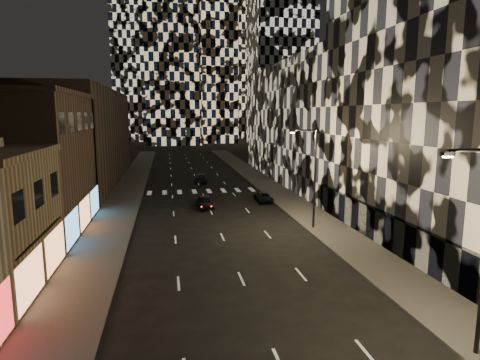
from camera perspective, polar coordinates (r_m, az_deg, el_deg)
name	(u,v)px	position (r m, az deg, el deg)	size (l,w,h in m)	color
sidewalk_left	(126,193)	(55.24, -15.86, -1.82)	(4.00, 120.00, 0.15)	#47443F
sidewalk_right	(272,188)	(56.82, 4.63, -1.18)	(4.00, 120.00, 0.15)	#47443F
curb_left	(143,193)	(55.07, -13.69, -1.76)	(0.20, 120.00, 0.15)	#4C4C47
curb_right	(258,189)	(56.32, 2.57, -1.26)	(0.20, 120.00, 0.15)	#4C4C47
retail_brown	(22,166)	(39.77, -28.63, 1.78)	(10.00, 15.00, 12.00)	#4B392B
retail_filler_left	(83,137)	(65.28, -21.45, 5.70)	(10.00, 40.00, 14.00)	#4B392B
midrise_right	(478,107)	(37.51, 30.79, 8.90)	(16.00, 25.00, 22.00)	#232326
midrise_base	(382,227)	(34.21, 19.57, -6.37)	(0.60, 25.00, 3.00)	#383838
midrise_filler_right	(323,123)	(65.69, 11.69, 7.91)	(16.00, 40.00, 18.00)	#232326
tower_center_low	(171,2)	(148.67, -9.82, 23.68)	(18.00, 18.00, 95.00)	black
streetlight_far	(312,171)	(36.65, 10.26, 1.21)	(2.55, 0.25, 9.00)	black
car_dark_midlane	(205,202)	(45.28, -5.05, -3.10)	(1.67, 4.15, 1.41)	black
car_dark_oncoming	(201,178)	(62.36, -5.60, 0.31)	(1.91, 4.70, 1.36)	black
car_dark_rightlane	(264,198)	(48.25, 3.37, -2.51)	(1.78, 3.87, 1.07)	black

